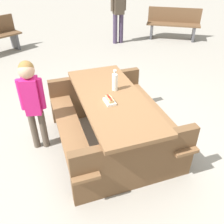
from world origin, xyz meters
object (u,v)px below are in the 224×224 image
(bystander_adult, at_px, (118,1))
(park_bench_near, at_px, (173,23))
(soda_bottle, at_px, (115,81))
(picnic_table, at_px, (112,117))
(child_in_coat, at_px, (32,96))
(hotdog_tray, at_px, (109,100))

(bystander_adult, bearing_deg, park_bench_near, 101.37)
(bystander_adult, bearing_deg, soda_bottle, -4.11)
(picnic_table, distance_m, child_in_coat, 1.03)
(picnic_table, xyz_separation_m, park_bench_near, (-4.64, 1.97, 0.00))
(soda_bottle, height_order, child_in_coat, child_in_coat)
(hotdog_tray, bearing_deg, bystander_adult, 175.17)
(picnic_table, bearing_deg, soda_bottle, 166.32)
(soda_bottle, bearing_deg, park_bench_near, 156.71)
(picnic_table, distance_m, bystander_adult, 4.38)
(picnic_table, distance_m, soda_bottle, 0.47)
(child_in_coat, distance_m, park_bench_near, 5.51)
(soda_bottle, relative_size, child_in_coat, 0.22)
(hotdog_tray, relative_size, child_in_coat, 0.17)
(soda_bottle, bearing_deg, child_in_coat, -79.38)
(soda_bottle, distance_m, hotdog_tray, 0.34)
(hotdog_tray, relative_size, bystander_adult, 0.12)
(hotdog_tray, relative_size, park_bench_near, 0.13)
(picnic_table, relative_size, soda_bottle, 7.70)
(picnic_table, height_order, soda_bottle, soda_bottle)
(hotdog_tray, distance_m, bystander_adult, 4.48)
(soda_bottle, bearing_deg, picnic_table, -13.68)
(picnic_table, height_order, bystander_adult, bystander_adult)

